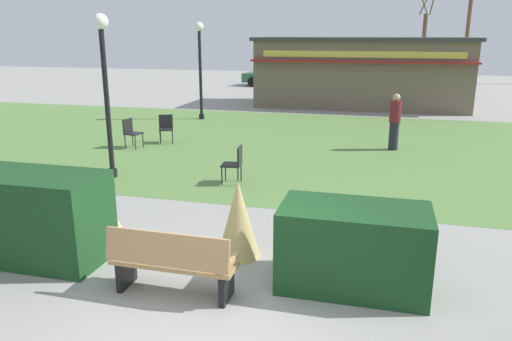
{
  "coord_description": "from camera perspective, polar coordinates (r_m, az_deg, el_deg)",
  "views": [
    {
      "loc": [
        1.76,
        -5.1,
        3.39
      ],
      "look_at": [
        -0.31,
        2.93,
        1.07
      ],
      "focal_mm": 34.37,
      "sensor_mm": 36.0,
      "label": 1
    }
  ],
  "objects": [
    {
      "name": "cafe_chair_west",
      "position": [
        15.48,
        -14.36,
        4.5
      ],
      "size": [
        0.5,
        0.5,
        0.89
      ],
      "color": "black",
      "rests_on": "ground_plane"
    },
    {
      "name": "lamppost_far",
      "position": [
        20.13,
        -6.54,
        12.83
      ],
      "size": [
        0.36,
        0.36,
        3.84
      ],
      "color": "black",
      "rests_on": "ground_plane"
    },
    {
      "name": "food_kiosk",
      "position": [
        24.25,
        12.16,
        11.13
      ],
      "size": [
        9.99,
        4.07,
        3.22
      ],
      "color": "#6B5B4C",
      "rests_on": "ground_plane"
    },
    {
      "name": "ornamental_grass_behind_left",
      "position": [
        8.67,
        -17.59,
        -4.71
      ],
      "size": [
        0.8,
        0.8,
        0.97
      ],
      "primitive_type": "cone",
      "color": "tan",
      "rests_on": "ground_plane"
    },
    {
      "name": "hedge_right",
      "position": [
        6.9,
        11.25,
        -8.77
      ],
      "size": [
        2.0,
        1.1,
        1.15
      ],
      "primitive_type": "cube",
      "color": "#19421E",
      "rests_on": "ground_plane"
    },
    {
      "name": "lamppost_mid",
      "position": [
        12.1,
        -17.19,
        10.43
      ],
      "size": [
        0.36,
        0.36,
        3.84
      ],
      "color": "black",
      "rests_on": "ground_plane"
    },
    {
      "name": "person_strolling",
      "position": [
        15.23,
        15.85,
        5.5
      ],
      "size": [
        0.34,
        0.34,
        1.69
      ],
      "rotation": [
        0.0,
        0.0,
        1.81
      ],
      "color": "#23232D",
      "rests_on": "ground_plane"
    },
    {
      "name": "cafe_chair_north",
      "position": [
        11.36,
        -2.43,
        1.04
      ],
      "size": [
        0.48,
        0.48,
        0.89
      ],
      "color": "black",
      "rests_on": "ground_plane"
    },
    {
      "name": "ground_plane",
      "position": [
        6.38,
        -4.02,
        -16.53
      ],
      "size": [
        80.0,
        80.0,
        0.0
      ],
      "primitive_type": "plane",
      "color": "#999691"
    },
    {
      "name": "parked_car_center_slot",
      "position": [
        32.5,
        11.69,
        10.49
      ],
      "size": [
        4.24,
        2.14,
        1.2
      ],
      "color": "silver",
      "rests_on": "ground_plane"
    },
    {
      "name": "tree_left_bg",
      "position": [
        40.0,
        23.33,
        14.01
      ],
      "size": [
        0.91,
        0.96,
        6.94
      ],
      "color": "brown",
      "rests_on": "ground_plane"
    },
    {
      "name": "parked_car_west_slot",
      "position": [
        33.21,
        2.25,
        10.9
      ],
      "size": [
        4.36,
        2.38,
        1.2
      ],
      "color": "#2D6638",
      "rests_on": "ground_plane"
    },
    {
      "name": "ornamental_grass_behind_right",
      "position": [
        7.63,
        -2.06,
        -5.65
      ],
      "size": [
        0.66,
        0.66,
        1.24
      ],
      "primitive_type": "cone",
      "color": "tan",
      "rests_on": "ground_plane"
    },
    {
      "name": "hedge_left",
      "position": [
        8.45,
        -25.93,
        -4.68
      ],
      "size": [
        2.76,
        1.1,
        1.37
      ],
      "primitive_type": "cube",
      "color": "#19421E",
      "rests_on": "ground_plane"
    },
    {
      "name": "tree_center_bg",
      "position": [
        35.94,
        18.88,
        13.42
      ],
      "size": [
        0.91,
        0.96,
        5.72
      ],
      "color": "brown",
      "rests_on": "ground_plane"
    },
    {
      "name": "cafe_chair_center",
      "position": [
        15.98,
        -10.44,
        5.08
      ],
      "size": [
        0.58,
        0.58,
        0.89
      ],
      "color": "black",
      "rests_on": "ground_plane"
    },
    {
      "name": "park_bench",
      "position": [
        6.66,
        -9.75,
        -10.49
      ],
      "size": [
        1.7,
        0.54,
        0.95
      ],
      "color": "tan",
      "rests_on": "ground_plane"
    },
    {
      "name": "lawn_patch",
      "position": [
        15.51,
        7.63,
        2.9
      ],
      "size": [
        36.0,
        12.0,
        0.01
      ],
      "primitive_type": "cube",
      "color": "#5B8442",
      "rests_on": "ground_plane"
    }
  ]
}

